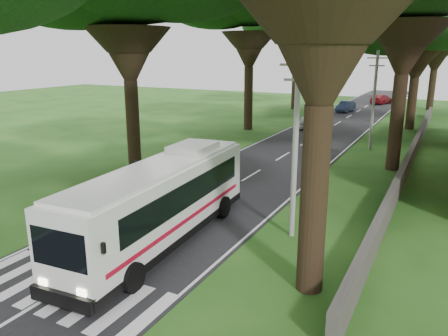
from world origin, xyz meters
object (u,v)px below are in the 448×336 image
object	(u,v)px
pole_near	(295,143)
distant_car_b	(346,106)
pedestrian	(138,173)
pole_mid	(374,99)
pole_far	(401,83)
distant_car_a	(307,122)
coach_bus	(162,201)
distant_car_c	(381,99)

from	to	relation	value
pole_near	distant_car_b	size ratio (longest dim) A/B	1.89
distant_car_b	pedestrian	xyz separation A→B (m)	(-3.85, -39.52, 0.08)
pole_mid	pole_far	xyz separation A→B (m)	(0.00, 20.00, 0.00)
distant_car_a	pole_near	bearing A→B (deg)	89.95
pole_mid	pedestrian	bearing A→B (deg)	-122.04
pole_mid	coach_bus	bearing A→B (deg)	-101.50
distant_car_b	pole_near	bearing A→B (deg)	-74.04
distant_car_c	pedestrian	distance (m)	51.83
pole_far	distant_car_c	world-z (taller)	pole_far
pole_near	coach_bus	bearing A→B (deg)	-146.52
pole_far	distant_car_c	xyz separation A→B (m)	(-4.02, 14.22, -3.43)
distant_car_c	pedestrian	world-z (taller)	pedestrian
distant_car_c	pole_near	bearing A→B (deg)	110.33
pole_mid	distant_car_c	bearing A→B (deg)	96.70
distant_car_b	pedestrian	distance (m)	39.71
pole_near	coach_bus	xyz separation A→B (m)	(-4.70, -3.11, -2.33)
pole_mid	distant_car_a	bearing A→B (deg)	136.52
pole_far	pedestrian	distance (m)	38.84
pole_far	pole_near	bearing A→B (deg)	-90.00
distant_car_a	pedestrian	world-z (taller)	pedestrian
distant_car_a	coach_bus	bearing A→B (deg)	79.82
pedestrian	pole_far	bearing A→B (deg)	-26.82
distant_car_b	distant_car_a	bearing A→B (deg)	-86.22
pole_mid	pedestrian	xyz separation A→B (m)	(-10.75, -17.17, -3.37)
pole_far	distant_car_a	xyz separation A→B (m)	(-7.67, -12.72, -3.48)
pole_far	distant_car_c	bearing A→B (deg)	105.78
pedestrian	distant_car_c	bearing A→B (deg)	-18.15
coach_bus	pedestrian	distance (m)	8.54
coach_bus	distant_car_a	xyz separation A→B (m)	(-2.97, 30.39, -1.15)
distant_car_c	distant_car_b	bearing A→B (deg)	92.44
pole_far	pedestrian	bearing A→B (deg)	-106.13
distant_car_a	distant_car_c	xyz separation A→B (m)	(3.65, 26.95, 0.04)
pole_near	distant_car_a	bearing A→B (deg)	105.71
pole_far	distant_car_b	bearing A→B (deg)	161.19
coach_bus	distant_car_c	world-z (taller)	coach_bus
pole_mid	pedestrian	world-z (taller)	pole_mid
pole_near	distant_car_b	xyz separation A→B (m)	(-6.90, 42.35, -3.45)
pole_far	coach_bus	size ratio (longest dim) A/B	0.68
pole_mid	distant_car_c	world-z (taller)	pole_mid
distant_car_a	pedestrian	xyz separation A→B (m)	(-3.08, -24.45, 0.10)
pole_near	pole_far	bearing A→B (deg)	90.00
distant_car_b	coach_bus	bearing A→B (deg)	-80.53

